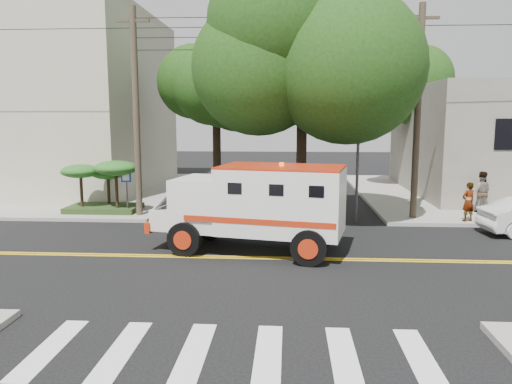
{
  "coord_description": "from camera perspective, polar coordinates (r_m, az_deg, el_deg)",
  "views": [
    {
      "loc": [
        0.95,
        -15.24,
        4.39
      ],
      "look_at": [
        -0.28,
        3.39,
        1.6
      ],
      "focal_mm": 35.0,
      "sensor_mm": 36.0,
      "label": 1
    }
  ],
  "objects": [
    {
      "name": "accessibility_sign",
      "position": [
        22.77,
        -14.57,
        0.59
      ],
      "size": [
        0.45,
        0.1,
        2.02
      ],
      "color": "#3F3F42",
      "rests_on": "ground"
    },
    {
      "name": "pedestrian_b",
      "position": [
        24.64,
        24.32,
        0.02
      ],
      "size": [
        1.07,
        0.93,
        1.86
      ],
      "primitive_type": "imported",
      "rotation": [
        0.0,
        0.0,
        2.85
      ],
      "color": "gray",
      "rests_on": "sidewalk_ne"
    },
    {
      "name": "tree_main",
      "position": [
        21.65,
        6.6,
        15.9
      ],
      "size": [
        6.08,
        5.7,
        9.85
      ],
      "color": "black",
      "rests_on": "ground"
    },
    {
      "name": "traffic_signal",
      "position": [
        21.14,
        11.5,
        2.45
      ],
      "size": [
        0.15,
        0.18,
        3.6
      ],
      "color": "#3F3F42",
      "rests_on": "ground"
    },
    {
      "name": "tree_left",
      "position": [
        27.3,
        -3.96,
        11.29
      ],
      "size": [
        4.48,
        4.2,
        7.7
      ],
      "color": "black",
      "rests_on": "ground"
    },
    {
      "name": "utility_pole_left",
      "position": [
        22.22,
        -13.53,
        8.55
      ],
      "size": [
        0.28,
        0.28,
        9.0
      ],
      "primitive_type": "cylinder",
      "color": "#382D23",
      "rests_on": "ground"
    },
    {
      "name": "tree_right",
      "position": [
        32.04,
        18.38,
        11.12
      ],
      "size": [
        4.8,
        4.5,
        8.2
      ],
      "color": "black",
      "rests_on": "ground"
    },
    {
      "name": "sidewalk_ne",
      "position": [
        31.65,
        27.08,
        -0.28
      ],
      "size": [
        17.0,
        17.0,
        0.15
      ],
      "primitive_type": "cube",
      "color": "gray",
      "rests_on": "ground"
    },
    {
      "name": "armored_truck",
      "position": [
        16.26,
        0.11,
        -1.27
      ],
      "size": [
        6.63,
        3.56,
        2.87
      ],
      "rotation": [
        0.0,
        0.0,
        -0.21
      ],
      "color": "silver",
      "rests_on": "ground"
    },
    {
      "name": "utility_pole_right",
      "position": [
        22.1,
        17.98,
        8.38
      ],
      "size": [
        0.28,
        0.28,
        9.0
      ],
      "primitive_type": "cylinder",
      "color": "#382D23",
      "rests_on": "ground"
    },
    {
      "name": "ground",
      "position": [
        15.88,
        0.19,
        -7.54
      ],
      "size": [
        100.0,
        100.0,
        0.0
      ],
      "primitive_type": "plane",
      "color": "black",
      "rests_on": "ground"
    },
    {
      "name": "pedestrian_a",
      "position": [
        22.28,
        23.09,
        -1.04
      ],
      "size": [
        0.7,
        0.6,
        1.62
      ],
      "primitive_type": "imported",
      "rotation": [
        0.0,
        0.0,
        3.57
      ],
      "color": "gray",
      "rests_on": "sidewalk_ne"
    },
    {
      "name": "sidewalk_nw",
      "position": [
        32.45,
        -22.72,
        0.19
      ],
      "size": [
        17.0,
        17.0,
        0.15
      ],
      "primitive_type": "cube",
      "color": "gray",
      "rests_on": "ground"
    },
    {
      "name": "palm_planter",
      "position": [
        23.57,
        -17.11,
        1.44
      ],
      "size": [
        3.52,
        2.63,
        2.36
      ],
      "color": "#1E3314",
      "rests_on": "sidewalk_nw"
    },
    {
      "name": "building_left",
      "position": [
        34.43,
        -25.11,
        8.97
      ],
      "size": [
        16.0,
        14.0,
        10.0
      ],
      "primitive_type": "cube",
      "color": "#B0A891",
      "rests_on": "sidewalk_nw"
    }
  ]
}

